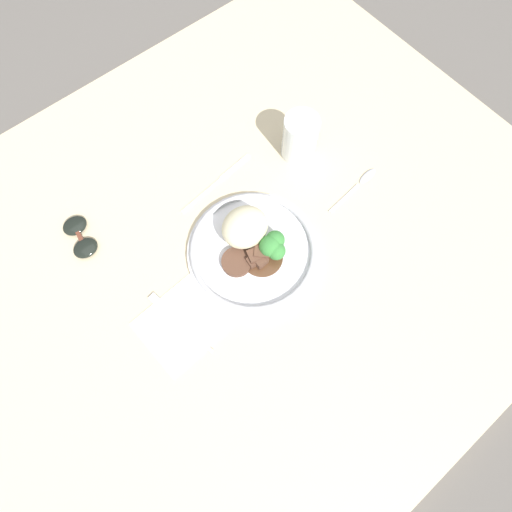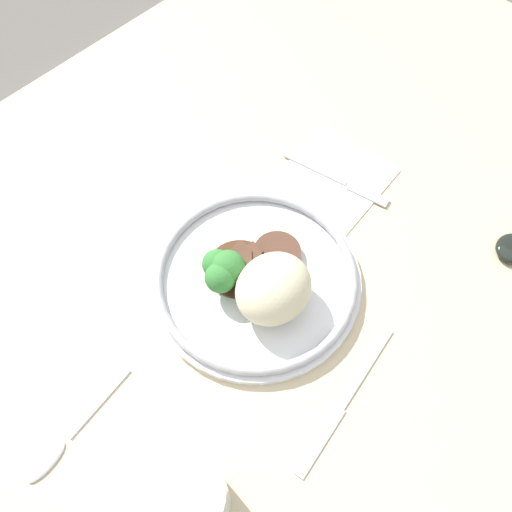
{
  "view_description": "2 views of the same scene",
  "coord_description": "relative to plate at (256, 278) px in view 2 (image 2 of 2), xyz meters",
  "views": [
    {
      "loc": [
        -0.14,
        -0.27,
        0.81
      ],
      "look_at": [
        0.04,
        -0.05,
        0.05
      ],
      "focal_mm": 28.0,
      "sensor_mm": 36.0,
      "label": 1
    },
    {
      "loc": [
        0.26,
        0.16,
        0.61
      ],
      "look_at": [
        0.03,
        -0.05,
        0.06
      ],
      "focal_mm": 35.0,
      "sensor_mm": 36.0,
      "label": 2
    }
  ],
  "objects": [
    {
      "name": "napkin",
      "position": [
        -0.2,
        -0.03,
        -0.02
      ],
      "size": [
        0.17,
        0.15,
        0.0
      ],
      "color": "white",
      "rests_on": "dining_table"
    },
    {
      "name": "juice_glass",
      "position": [
        0.23,
        0.12,
        0.02
      ],
      "size": [
        0.08,
        0.08,
        0.11
      ],
      "color": "#F4AD19",
      "rests_on": "dining_table"
    },
    {
      "name": "ground_plane",
      "position": [
        -0.05,
        0.03,
        -0.05
      ],
      "size": [
        8.0,
        8.0,
        0.0
      ],
      "primitive_type": "plane",
      "color": "#5B5651"
    },
    {
      "name": "dining_table",
      "position": [
        -0.05,
        0.03,
        -0.04
      ],
      "size": [
        1.45,
        1.14,
        0.03
      ],
      "color": "beige",
      "rests_on": "ground"
    },
    {
      "name": "spoon",
      "position": [
        0.29,
        -0.03,
        -0.02
      ],
      "size": [
        0.15,
        0.03,
        0.01
      ],
      "rotation": [
        0.0,
        0.0,
        0.09
      ],
      "color": "#B7B7BC",
      "rests_on": "dining_table"
    },
    {
      "name": "knife",
      "position": [
        0.04,
        0.18,
        -0.02
      ],
      "size": [
        0.21,
        0.03,
        0.0
      ],
      "rotation": [
        0.0,
        0.0,
        0.1
      ],
      "color": "#B7B7BC",
      "rests_on": "dining_table"
    },
    {
      "name": "plate",
      "position": [
        0.0,
        0.0,
        0.0
      ],
      "size": [
        0.27,
        0.27,
        0.08
      ],
      "color": "white",
      "rests_on": "dining_table"
    },
    {
      "name": "fork",
      "position": [
        -0.21,
        -0.01,
        -0.02
      ],
      "size": [
        0.04,
        0.17,
        0.0
      ],
      "rotation": [
        0.0,
        0.0,
        1.74
      ],
      "color": "#B7B7BC",
      "rests_on": "napkin"
    }
  ]
}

